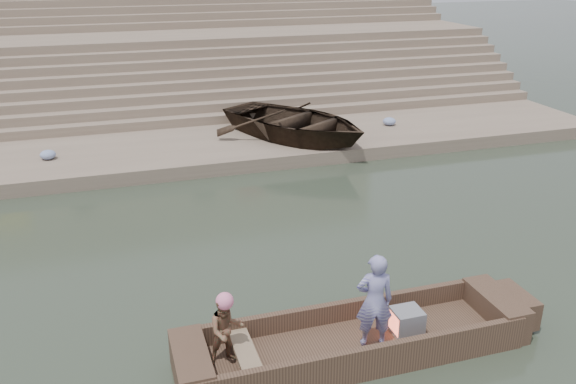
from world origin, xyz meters
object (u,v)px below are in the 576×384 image
beached_rowboat (295,122)px  standing_man (375,301)px  main_rowboat (354,347)px  rowing_man (226,330)px  television (406,321)px

beached_rowboat → standing_man: bearing=-133.8°
main_rowboat → rowing_man: rowing_man is taller
standing_man → rowing_man: 2.26m
rowing_man → beached_rowboat: beached_rowboat is taller
standing_man → rowing_man: bearing=6.2°
television → main_rowboat: bearing=180.0°
rowing_man → television: rowing_man is taller
rowing_man → beached_rowboat: (4.33, 10.06, 0.17)m
main_rowboat → beached_rowboat: bearing=77.1°
television → beached_rowboat: beached_rowboat is taller
standing_man → rowing_man: (-2.23, 0.26, -0.23)m
rowing_man → television: 2.90m
standing_man → television: size_ratio=3.38×
standing_man → beached_rowboat: standing_man is taller
television → standing_man: bearing=-168.4°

